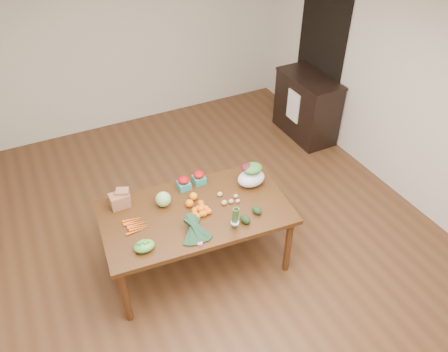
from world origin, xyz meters
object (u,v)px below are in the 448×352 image
paper_bag (119,199)px  kale_bunch (196,231)px  dining_table (197,237)px  cabinet (307,107)px  cabbage (163,199)px  asparagus_bundle (235,218)px  mandarin_cluster (201,210)px  salad_bag (251,176)px

paper_bag → kale_bunch: 0.88m
dining_table → cabinet: size_ratio=1.79×
dining_table → paper_bag: (-0.64, 0.40, 0.46)m
cabbage → kale_bunch: (0.12, -0.54, 0.00)m
asparagus_bundle → cabbage: bearing=134.7°
kale_bunch → asparagus_bundle: size_ratio=1.60×
mandarin_cluster → asparagus_bundle: bearing=-55.9°
cabinet → kale_bunch: 3.30m
mandarin_cluster → salad_bag: (0.65, 0.18, 0.07)m
paper_bag → cabbage: 0.43m
dining_table → cabbage: size_ratio=11.85×
cabbage → mandarin_cluster: 0.40m
cabbage → salad_bag: size_ratio=0.52×
salad_bag → asparagus_bundle: bearing=-132.4°
dining_table → asparagus_bundle: size_ratio=7.31×
paper_bag → salad_bag: (1.32, -0.28, 0.03)m
kale_bunch → asparagus_bundle: asparagus_bundle is taller
cabinet → salad_bag: 2.39m
paper_bag → asparagus_bundle: bearing=-41.5°
dining_table → asparagus_bundle: (0.24, -0.38, 0.50)m
mandarin_cluster → kale_bunch: bearing=-122.1°
mandarin_cluster → kale_bunch: (-0.16, -0.26, 0.03)m
cabinet → asparagus_bundle: 3.05m
mandarin_cluster → asparagus_bundle: (0.21, -0.31, 0.07)m
cabinet → asparagus_bundle: (-2.26, -2.01, 0.40)m
mandarin_cluster → salad_bag: bearing=15.6°
salad_bag → kale_bunch: bearing=-151.6°
salad_bag → mandarin_cluster: bearing=-164.4°
asparagus_bundle → mandarin_cluster: bearing=129.3°
cabinet → asparagus_bundle: asparagus_bundle is taller
paper_bag → kale_bunch: size_ratio=0.62×
mandarin_cluster → asparagus_bundle: size_ratio=0.72×
cabinet → cabbage: bearing=-152.7°
paper_bag → kale_bunch: (0.50, -0.72, -0.01)m
cabbage → dining_table: bearing=-40.6°
cabinet → paper_bag: size_ratio=4.13×
cabinet → mandarin_cluster: bearing=-145.4°
cabinet → salad_bag: (-1.81, -1.52, 0.40)m
paper_bag → cabbage: (0.39, -0.18, -0.01)m
dining_table → paper_bag: bearing=153.3°
kale_bunch → salad_bag: bearing=33.6°
kale_bunch → asparagus_bundle: 0.38m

